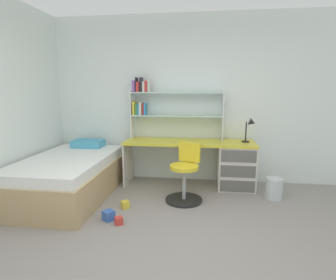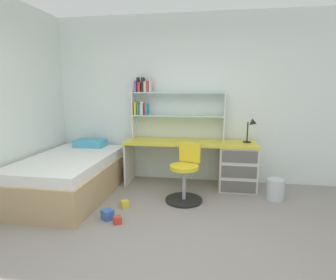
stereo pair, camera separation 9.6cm
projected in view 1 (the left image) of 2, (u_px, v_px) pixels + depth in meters
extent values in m
cube|color=gray|center=(170.00, 266.00, 2.44)|extent=(5.54, 5.84, 0.02)
cube|color=silver|center=(188.00, 100.00, 4.58)|extent=(5.54, 0.06, 2.75)
cube|color=gold|center=(189.00, 142.00, 4.36)|extent=(2.06, 0.59, 0.04)
cube|color=beige|center=(236.00, 166.00, 4.33)|extent=(0.57, 0.56, 0.69)
cube|color=beige|center=(128.00, 162.00, 4.56)|extent=(0.03, 0.53, 0.69)
cube|color=#5E5B57|center=(237.00, 186.00, 4.09)|extent=(0.51, 0.01, 0.18)
cube|color=#5E5B57|center=(238.00, 171.00, 4.05)|extent=(0.51, 0.01, 0.18)
cube|color=#5E5B57|center=(239.00, 156.00, 4.01)|extent=(0.51, 0.01, 0.18)
cube|color=silver|center=(132.00, 115.00, 4.58)|extent=(0.02, 0.22, 0.79)
cube|color=silver|center=(223.00, 116.00, 4.38)|extent=(0.02, 0.22, 0.79)
cube|color=silver|center=(176.00, 116.00, 4.48)|extent=(1.48, 0.22, 0.02)
cube|color=silver|center=(177.00, 93.00, 4.41)|extent=(1.48, 0.22, 0.02)
cube|color=yellow|center=(135.00, 108.00, 4.55)|extent=(0.03, 0.19, 0.22)
cube|color=#4CA559|center=(137.00, 109.00, 4.55)|extent=(0.02, 0.13, 0.19)
cube|color=#338CBF|center=(139.00, 109.00, 4.55)|extent=(0.03, 0.15, 0.18)
cube|color=beige|center=(141.00, 108.00, 4.54)|extent=(0.04, 0.16, 0.22)
cube|color=red|center=(144.00, 109.00, 4.53)|extent=(0.02, 0.14, 0.19)
cube|color=#338CBF|center=(146.00, 109.00, 4.53)|extent=(0.02, 0.17, 0.20)
cube|color=purple|center=(134.00, 86.00, 4.49)|extent=(0.04, 0.16, 0.18)
cube|color=#26262D|center=(137.00, 85.00, 4.48)|extent=(0.02, 0.15, 0.24)
cube|color=red|center=(139.00, 87.00, 4.48)|extent=(0.04, 0.19, 0.16)
cube|color=#26262D|center=(141.00, 85.00, 4.47)|extent=(0.04, 0.13, 0.23)
cube|color=beige|center=(144.00, 87.00, 4.47)|extent=(0.04, 0.16, 0.17)
cube|color=red|center=(147.00, 86.00, 4.46)|extent=(0.04, 0.15, 0.18)
cube|color=beige|center=(149.00, 85.00, 4.45)|extent=(0.03, 0.14, 0.22)
cylinder|color=black|center=(245.00, 141.00, 4.28)|extent=(0.12, 0.12, 0.02)
cylinder|color=black|center=(246.00, 132.00, 4.25)|extent=(0.02, 0.02, 0.30)
cone|color=black|center=(252.00, 122.00, 4.16)|extent=(0.12, 0.11, 0.13)
cylinder|color=black|center=(184.00, 200.00, 3.85)|extent=(0.52, 0.52, 0.03)
cylinder|color=#A5A8AD|center=(184.00, 185.00, 3.81)|extent=(0.05, 0.05, 0.47)
cylinder|color=yellow|center=(184.00, 167.00, 3.76)|extent=(0.40, 0.40, 0.05)
cube|color=yellow|center=(189.00, 152.00, 3.89)|extent=(0.31, 0.15, 0.28)
cube|color=tan|center=(69.00, 181.00, 4.01)|extent=(1.16, 1.94, 0.44)
cube|color=white|center=(68.00, 162.00, 3.96)|extent=(1.10, 1.88, 0.14)
cube|color=#4CA5CC|center=(88.00, 143.00, 4.64)|extent=(0.50, 0.32, 0.12)
cylinder|color=silver|center=(274.00, 188.00, 3.91)|extent=(0.24, 0.24, 0.30)
cube|color=red|center=(119.00, 221.00, 3.17)|extent=(0.12, 0.12, 0.09)
cube|color=gold|center=(125.00, 205.00, 3.61)|extent=(0.13, 0.13, 0.09)
cube|color=#3860B7|center=(109.00, 215.00, 3.27)|extent=(0.17, 0.17, 0.12)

